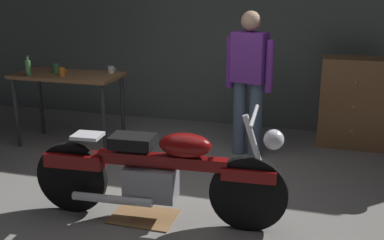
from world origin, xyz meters
name	(u,v)px	position (x,y,z in m)	size (l,w,h in m)	color
ground_plane	(173,211)	(0.00, 0.00, 0.00)	(12.00, 12.00, 0.00)	gray
back_wall	(237,14)	(0.00, 2.80, 1.55)	(8.00, 0.12, 3.10)	#56605B
workbench	(68,83)	(-1.79, 1.36, 0.79)	(1.30, 0.64, 0.90)	brown
motorcycle	(158,171)	(-0.07, -0.18, 0.45)	(2.19, 0.60, 1.00)	black
person_standing	(249,78)	(0.39, 1.60, 0.93)	(0.56, 0.31, 1.67)	slate
wooden_dresser	(353,102)	(1.58, 2.30, 0.55)	(0.80, 0.47, 1.10)	brown
drip_tray	(144,217)	(-0.21, -0.18, 0.01)	(0.56, 0.40, 0.01)	olive
mug_orange_travel	(62,72)	(-1.78, 1.22, 0.95)	(0.11, 0.07, 0.10)	orange
mug_white_ceramic	(111,70)	(-1.29, 1.54, 0.94)	(0.10, 0.07, 0.09)	white
mug_green_speckled	(56,68)	(-1.95, 1.37, 0.96)	(0.12, 0.08, 0.11)	#3D7F4C
bottle	(28,68)	(-2.17, 1.12, 1.00)	(0.06, 0.06, 0.24)	#4C8C4C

